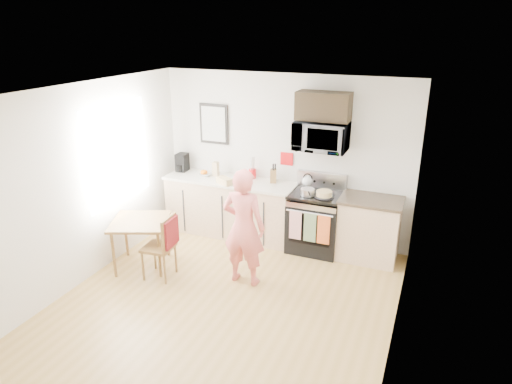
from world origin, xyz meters
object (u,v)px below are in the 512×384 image
at_px(person, 244,227).
at_px(cake, 324,194).
at_px(chair, 166,239).
at_px(range, 315,223).
at_px(dining_table, 140,226).
at_px(microwave, 321,136).

distance_m(person, cake, 1.38).
distance_m(person, chair, 1.06).
bearing_deg(range, dining_table, -146.13).
height_order(range, cake, range).
height_order(range, person, person).
xyz_separation_m(person, dining_table, (-1.51, -0.17, -0.17)).
height_order(microwave, chair, microwave).
bearing_deg(chair, range, 38.99).
height_order(range, chair, range).
xyz_separation_m(microwave, person, (-0.62, -1.37, -0.96)).
bearing_deg(range, microwave, 90.06).
bearing_deg(chair, person, 12.16).
xyz_separation_m(microwave, cake, (0.14, -0.23, -0.79)).
bearing_deg(dining_table, chair, -15.79).
height_order(chair, cake, cake).
bearing_deg(person, cake, -124.00).
bearing_deg(cake, chair, -140.41).
bearing_deg(cake, range, 138.21).
height_order(microwave, cake, microwave).
height_order(range, dining_table, range).
relative_size(person, dining_table, 1.87).
height_order(dining_table, cake, cake).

